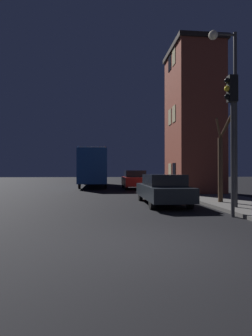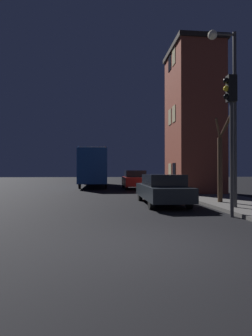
% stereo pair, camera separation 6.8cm
% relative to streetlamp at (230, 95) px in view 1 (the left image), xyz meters
% --- Properties ---
extents(ground_plane, '(120.00, 120.00, 0.00)m').
position_rel_streetlamp_xyz_m(ground_plane, '(-3.84, -4.42, -4.54)').
color(ground_plane, black).
extents(brick_building, '(3.22, 4.38, 9.94)m').
position_rel_streetlamp_xyz_m(brick_building, '(1.30, 7.68, 0.59)').
color(brick_building, brown).
rests_on(brick_building, sidewalk).
extents(streetlamp, '(1.15, 0.36, 6.94)m').
position_rel_streetlamp_xyz_m(streetlamp, '(0.00, 0.00, 0.00)').
color(streetlamp, '#38383A').
rests_on(streetlamp, sidewalk).
extents(traffic_light, '(0.43, 0.24, 4.80)m').
position_rel_streetlamp_xyz_m(traffic_light, '(-0.63, -1.37, -1.12)').
color(traffic_light, '#38383A').
rests_on(traffic_light, ground).
extents(bare_tree, '(0.93, 1.19, 3.80)m').
position_rel_streetlamp_xyz_m(bare_tree, '(0.42, 1.64, -2.56)').
color(bare_tree, '#473323').
rests_on(bare_tree, sidewalk).
extents(bus, '(2.46, 10.82, 3.56)m').
position_rel_streetlamp_xyz_m(bus, '(-5.77, 16.75, -2.42)').
color(bus, '#194793').
rests_on(bus, ground).
extents(car_near_lane, '(1.76, 4.77, 1.40)m').
position_rel_streetlamp_xyz_m(car_near_lane, '(-2.20, 2.11, -3.81)').
color(car_near_lane, black).
rests_on(car_near_lane, ground).
extents(car_mid_lane, '(1.89, 4.22, 1.59)m').
position_rel_streetlamp_xyz_m(car_mid_lane, '(-2.17, 12.60, -3.73)').
color(car_mid_lane, '#B21E19').
rests_on(car_mid_lane, ground).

